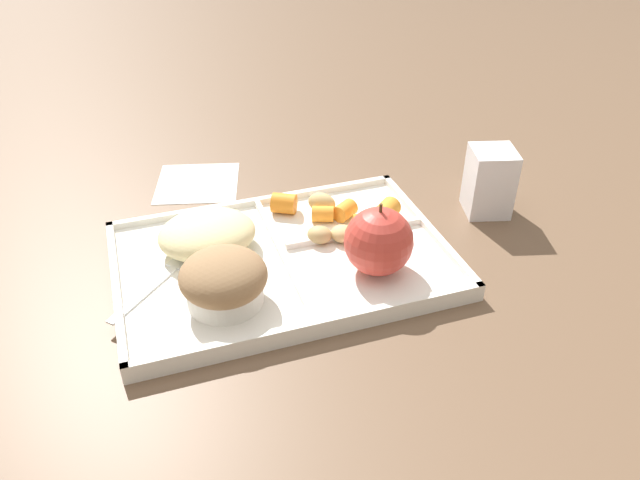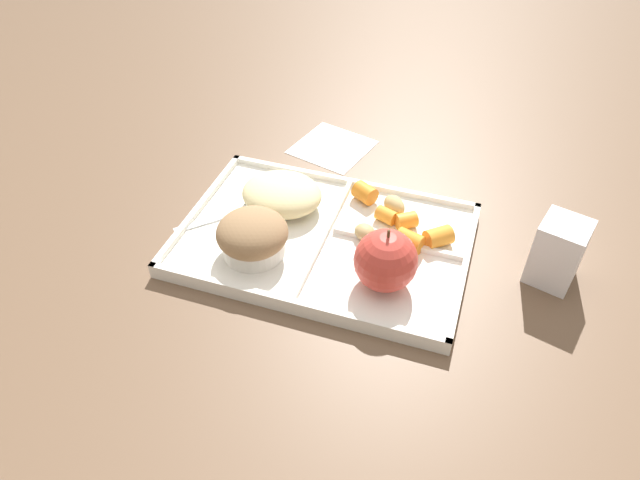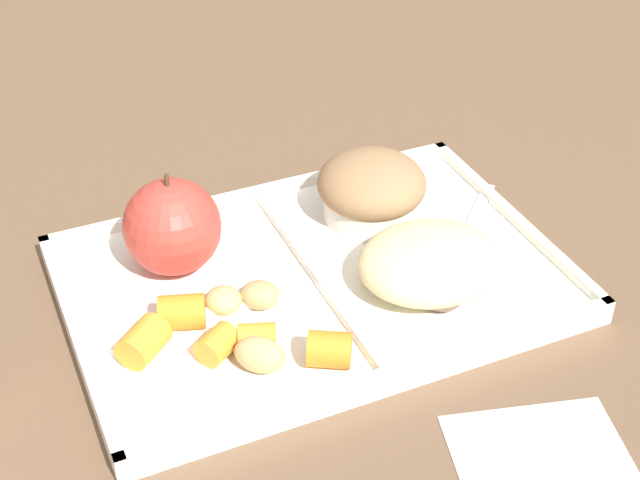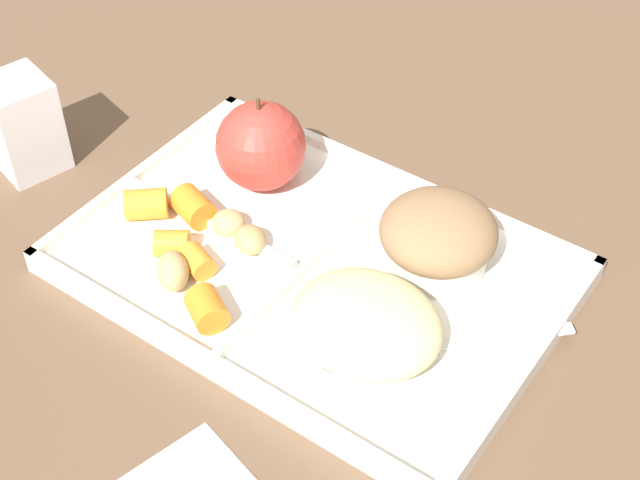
{
  "view_description": "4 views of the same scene",
  "coord_description": "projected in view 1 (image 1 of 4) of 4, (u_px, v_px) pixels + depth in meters",
  "views": [
    {
      "loc": [
        0.15,
        0.58,
        0.45
      ],
      "look_at": [
        -0.04,
        0.01,
        0.04
      ],
      "focal_mm": 34.74,
      "sensor_mm": 36.0,
      "label": 1
    },
    {
      "loc": [
        -0.18,
        0.56,
        0.54
      ],
      "look_at": [
        -0.0,
        0.02,
        0.03
      ],
      "focal_mm": 32.3,
      "sensor_mm": 36.0,
      "label": 2
    },
    {
      "loc": [
        -0.24,
        -0.54,
        0.48
      ],
      "look_at": [
        0.01,
        0.01,
        0.04
      ],
      "focal_mm": 52.38,
      "sensor_mm": 36.0,
      "label": 3
    },
    {
      "loc": [
        0.31,
        -0.44,
        0.56
      ],
      "look_at": [
        -0.01,
        0.02,
        0.02
      ],
      "focal_mm": 52.62,
      "sensor_mm": 36.0,
      "label": 4
    }
  ],
  "objects": [
    {
      "name": "ground",
      "position": [
        283.0,
        266.0,
        0.75
      ],
      "size": [
        6.0,
        6.0,
        0.0
      ],
      "primitive_type": "plane",
      "color": "brown"
    },
    {
      "name": "lunch_tray",
      "position": [
        283.0,
        261.0,
        0.74
      ],
      "size": [
        0.39,
        0.27,
        0.02
      ],
      "color": "white",
      "rests_on": "ground"
    },
    {
      "name": "green_apple",
      "position": [
        379.0,
        241.0,
        0.7
      ],
      "size": [
        0.08,
        0.08,
        0.09
      ],
      "color": "#C63D33",
      "rests_on": "lunch_tray"
    },
    {
      "name": "bran_muffin",
      "position": [
        224.0,
        280.0,
        0.66
      ],
      "size": [
        0.09,
        0.09,
        0.06
      ],
      "color": "silver",
      "rests_on": "lunch_tray"
    },
    {
      "name": "carrot_slice_large",
      "position": [
        284.0,
        203.0,
        0.81
      ],
      "size": [
        0.04,
        0.04,
        0.03
      ],
      "primitive_type": "cylinder",
      "rotation": [
        0.0,
        1.57,
        2.63
      ],
      "color": "orange",
      "rests_on": "lunch_tray"
    },
    {
      "name": "carrot_slice_edge",
      "position": [
        367.0,
        224.0,
        0.77
      ],
      "size": [
        0.04,
        0.04,
        0.03
      ],
      "primitive_type": "cylinder",
      "rotation": [
        0.0,
        1.57,
        5.97
      ],
      "color": "orange",
      "rests_on": "lunch_tray"
    },
    {
      "name": "carrot_slice_back",
      "position": [
        345.0,
        211.0,
        0.8
      ],
      "size": [
        0.04,
        0.03,
        0.02
      ],
      "primitive_type": "cylinder",
      "rotation": [
        0.0,
        1.57,
        0.6
      ],
      "color": "orange",
      "rests_on": "lunch_tray"
    },
    {
      "name": "carrot_slice_tilted",
      "position": [
        386.0,
        212.0,
        0.8
      ],
      "size": [
        0.04,
        0.04,
        0.03
      ],
      "primitive_type": "cylinder",
      "rotation": [
        0.0,
        1.57,
        0.71
      ],
      "color": "orange",
      "rests_on": "lunch_tray"
    },
    {
      "name": "carrot_slice_diagonal",
      "position": [
        323.0,
        214.0,
        0.8
      ],
      "size": [
        0.03,
        0.03,
        0.02
      ],
      "primitive_type": "cylinder",
      "rotation": [
        0.0,
        1.57,
        2.8
      ],
      "color": "orange",
      "rests_on": "lunch_tray"
    },
    {
      "name": "potato_chunk_browned",
      "position": [
        342.0,
        234.0,
        0.76
      ],
      "size": [
        0.03,
        0.04,
        0.02
      ],
      "primitive_type": "ellipsoid",
      "rotation": [
        0.0,
        0.0,
        3.39
      ],
      "color": "tan",
      "rests_on": "lunch_tray"
    },
    {
      "name": "potato_chunk_small",
      "position": [
        322.0,
        203.0,
        0.82
      ],
      "size": [
        0.04,
        0.04,
        0.03
      ],
      "primitive_type": "ellipsoid",
      "rotation": [
        0.0,
        0.0,
        2.38
      ],
      "color": "tan",
      "rests_on": "lunch_tray"
    },
    {
      "name": "potato_chunk_large",
      "position": [
        320.0,
        235.0,
        0.76
      ],
      "size": [
        0.04,
        0.04,
        0.02
      ],
      "primitive_type": "ellipsoid",
      "rotation": [
        0.0,
        0.0,
        0.94
      ],
      "color": "tan",
      "rests_on": "lunch_tray"
    },
    {
      "name": "egg_noodle_pile",
      "position": [
        207.0,
        234.0,
        0.74
      ],
      "size": [
        0.12,
        0.1,
        0.04
      ],
      "primitive_type": "ellipsoid",
      "color": "beige",
      "rests_on": "lunch_tray"
    },
    {
      "name": "meatball_center",
      "position": [
        215.0,
        248.0,
        0.73
      ],
      "size": [
        0.03,
        0.03,
        0.03
      ],
      "primitive_type": "sphere",
      "color": "brown",
      "rests_on": "lunch_tray"
    },
    {
      "name": "meatball_front",
      "position": [
        199.0,
        241.0,
        0.74
      ],
      "size": [
        0.03,
        0.03,
        0.03
      ],
      "primitive_type": "sphere",
      "color": "#755B4C",
      "rests_on": "lunch_tray"
    },
    {
      "name": "meatball_side",
      "position": [
        207.0,
        223.0,
        0.77
      ],
      "size": [
        0.04,
        0.04,
        0.04
      ],
      "primitive_type": "sphere",
      "color": "#755B4C",
      "rests_on": "lunch_tray"
    },
    {
      "name": "plastic_fork",
      "position": [
        166.0,
        275.0,
        0.71
      ],
      "size": [
        0.13,
        0.13,
        0.0
      ],
      "color": "white",
      "rests_on": "lunch_tray"
    },
    {
      "name": "milk_carton",
      "position": [
        489.0,
        181.0,
        0.83
      ],
      "size": [
        0.07,
        0.07,
        0.09
      ],
      "primitive_type": "cube",
      "rotation": [
        0.0,
        0.0,
        -0.27
      ],
      "color": "white",
      "rests_on": "ground"
    },
    {
      "name": "paper_napkin",
      "position": [
        198.0,
        183.0,
        0.91
      ],
      "size": [
        0.14,
        0.14,
        0.0
      ],
      "primitive_type": "cube",
      "rotation": [
        0.0,
        0.0,
        -0.26
      ],
      "color": "white",
      "rests_on": "ground"
    }
  ]
}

